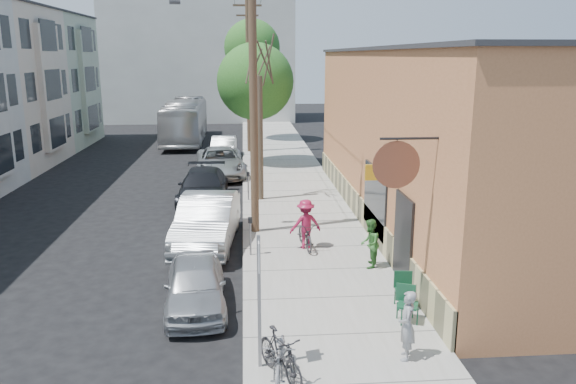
{
  "coord_description": "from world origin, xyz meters",
  "views": [
    {
      "loc": [
        2.11,
        -15.5,
        6.32
      ],
      "look_at": [
        3.66,
        4.19,
        1.5
      ],
      "focal_mm": 35.0,
      "sensor_mm": 36.0,
      "label": 1
    }
  ],
  "objects": [
    {
      "name": "patio_chair_a",
      "position": [
        6.05,
        -2.72,
        0.59
      ],
      "size": [
        0.56,
        0.56,
        0.88
      ],
      "primitive_type": null,
      "rotation": [
        0.0,
        0.0,
        -0.12
      ],
      "color": "#113E26",
      "rests_on": "sidewalk"
    },
    {
      "name": "car_3",
      "position": [
        0.8,
        14.26,
        0.75
      ],
      "size": [
        2.91,
        5.6,
        1.51
      ],
      "primitive_type": "imported",
      "rotation": [
        0.0,
        0.0,
        0.08
      ],
      "color": "#9A9FA1",
      "rests_on": "ground"
    },
    {
      "name": "bus",
      "position": [
        -2.26,
        26.8,
        1.57
      ],
      "size": [
        2.81,
        11.33,
        3.15
      ],
      "primitive_type": "imported",
      "rotation": [
        0.0,
        0.0,
        0.01
      ],
      "color": "beige",
      "rests_on": "ground"
    },
    {
      "name": "parking_meter_far",
      "position": [
        2.25,
        8.41,
        0.98
      ],
      "size": [
        0.14,
        0.14,
        1.24
      ],
      "color": "slate",
      "rests_on": "sidewalk"
    },
    {
      "name": "patron_grey",
      "position": [
        5.39,
        -5.13,
        0.9
      ],
      "size": [
        0.49,
        0.62,
        1.5
      ],
      "primitive_type": "imported",
      "rotation": [
        0.0,
        0.0,
        -1.84
      ],
      "color": "gray",
      "rests_on": "sidewalk"
    },
    {
      "name": "utility_pole_far",
      "position": [
        2.45,
        21.3,
        5.34
      ],
      "size": [
        1.8,
        0.28,
        10.0
      ],
      "color": "#503A28",
      "rests_on": "sidewalk"
    },
    {
      "name": "tree_leafy_mid",
      "position": [
        2.8,
        16.88,
        4.87
      ],
      "size": [
        4.36,
        4.36,
        6.9
      ],
      "color": "#44392C",
      "rests_on": "sidewalk"
    },
    {
      "name": "end_cap_building",
      "position": [
        -2.0,
        42.0,
        6.0
      ],
      "size": [
        18.0,
        8.0,
        12.0
      ],
      "primitive_type": "cube",
      "color": "#B8B8B3",
      "rests_on": "ground"
    },
    {
      "name": "parking_meter_near",
      "position": [
        2.25,
        1.39,
        0.98
      ],
      "size": [
        0.14,
        0.14,
        1.24
      ],
      "color": "slate",
      "rests_on": "sidewalk"
    },
    {
      "name": "sign_post",
      "position": [
        2.35,
        -5.2,
        1.83
      ],
      "size": [
        0.07,
        0.45,
        2.8
      ],
      "color": "slate",
      "rests_on": "sidewalk"
    },
    {
      "name": "car_2",
      "position": [
        0.29,
        8.52,
        0.73
      ],
      "size": [
        2.09,
        5.06,
        1.46
      ],
      "primitive_type": "imported",
      "rotation": [
        0.0,
        0.0,
        -0.01
      ],
      "color": "black",
      "rests_on": "ground"
    },
    {
      "name": "patron_green",
      "position": [
        5.78,
        0.07,
        0.89
      ],
      "size": [
        0.77,
        0.86,
        1.47
      ],
      "primitive_type": "imported",
      "rotation": [
        0.0,
        0.0,
        -1.91
      ],
      "color": "#35762F",
      "rests_on": "sidewalk"
    },
    {
      "name": "cyclist_bike",
      "position": [
        4.06,
        1.94,
        0.6
      ],
      "size": [
        0.81,
        1.77,
        0.9
      ],
      "primitive_type": "imported",
      "rotation": [
        0.0,
        0.0,
        0.13
      ],
      "color": "black",
      "rests_on": "sidewalk"
    },
    {
      "name": "utility_pole_near",
      "position": [
        2.39,
        3.87,
        5.41
      ],
      "size": [
        3.57,
        0.28,
        10.0
      ],
      "color": "#503A28",
      "rests_on": "sidewalk"
    },
    {
      "name": "car_0",
      "position": [
        0.8,
        -2.04,
        0.64
      ],
      "size": [
        1.79,
        3.86,
        1.28
      ],
      "primitive_type": "imported",
      "rotation": [
        0.0,
        0.0,
        0.08
      ],
      "color": "#9EA0A5",
      "rests_on": "ground"
    },
    {
      "name": "parked_bike_a",
      "position": [
        2.74,
        -5.67,
        0.64
      ],
      "size": [
        1.14,
        1.67,
        0.98
      ],
      "primitive_type": "imported",
      "rotation": [
        0.0,
        0.0,
        0.46
      ],
      "color": "black",
      "rests_on": "sidewalk"
    },
    {
      "name": "car_4",
      "position": [
        0.8,
        19.55,
        0.68
      ],
      "size": [
        1.6,
        4.21,
        1.37
      ],
      "primitive_type": "imported",
      "rotation": [
        0.0,
        0.0,
        -0.04
      ],
      "color": "#929699",
      "rests_on": "ground"
    },
    {
      "name": "cyclist",
      "position": [
        4.06,
        1.94,
        0.97
      ],
      "size": [
        1.17,
        0.83,
        1.63
      ],
      "primitive_type": "imported",
      "rotation": [
        0.0,
        0.0,
        3.37
      ],
      "color": "maroon",
      "rests_on": "sidewalk"
    },
    {
      "name": "sidewalk",
      "position": [
        4.25,
        11.0,
        0.07
      ],
      "size": [
        4.5,
        58.0,
        0.15
      ],
      "primitive_type": "cube",
      "color": "#98968D",
      "rests_on": "ground"
    },
    {
      "name": "tree_bare",
      "position": [
        2.8,
        8.51,
        2.82
      ],
      "size": [
        0.24,
        0.24,
        5.34
      ],
      "color": "#44392C",
      "rests_on": "sidewalk"
    },
    {
      "name": "cafe_building",
      "position": [
        8.99,
        4.99,
        3.3
      ],
      "size": [
        6.6,
        20.2,
        6.61
      ],
      "color": "#B97144",
      "rests_on": "ground"
    },
    {
      "name": "car_1",
      "position": [
        0.8,
        2.92,
        0.85
      ],
      "size": [
        2.22,
        5.3,
        1.7
      ],
      "primitive_type": "imported",
      "rotation": [
        0.0,
        0.0,
        -0.08
      ],
      "color": "#A6ABAD",
      "rests_on": "ground"
    },
    {
      "name": "patio_chair_b",
      "position": [
        5.89,
        -3.52,
        0.59
      ],
      "size": [
        0.65,
        0.65,
        0.88
      ],
      "primitive_type": null,
      "rotation": [
        0.0,
        0.0,
        -0.39
      ],
      "color": "#113E26",
      "rests_on": "sidewalk"
    },
    {
      "name": "ground",
      "position": [
        0.0,
        0.0,
        0.0
      ],
      "size": [
        120.0,
        120.0,
        0.0
      ],
      "primitive_type": "plane",
      "color": "black"
    },
    {
      "name": "tree_leafy_far",
      "position": [
        2.8,
        26.68,
        6.87
      ],
      "size": [
        4.06,
        4.06,
        8.77
      ],
      "color": "#44392C",
      "rests_on": "sidewalk"
    },
    {
      "name": "parked_bike_b",
      "position": [
        2.74,
        -5.69,
        0.61
      ],
      "size": [
        0.84,
        1.82,
        0.92
      ],
      "primitive_type": "imported",
      "rotation": [
        0.0,
        0.0,
        -0.14
      ],
      "color": "slate",
      "rests_on": "sidewalk"
    }
  ]
}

